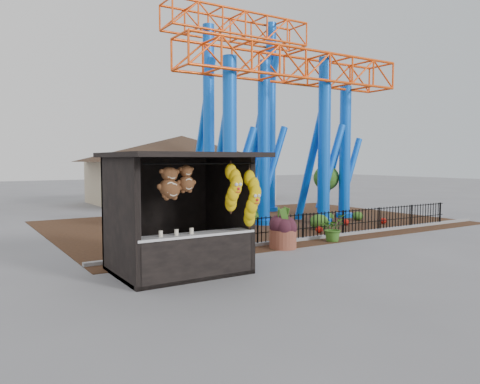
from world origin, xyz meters
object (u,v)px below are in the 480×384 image
roller_coaster (271,86)px  terracotta_planter (283,239)px  potted_plant (333,228)px  prize_booth (182,215)px

roller_coaster → terracotta_planter: size_ratio=12.24×
terracotta_planter → potted_plant: size_ratio=0.91×
prize_booth → roller_coaster: roller_coaster is taller
prize_booth → terracotta_planter: (4.27, 1.33, -1.21)m
terracotta_planter → potted_plant: 2.32m
roller_coaster → terracotta_planter: bearing=-122.6°
prize_booth → roller_coaster: 11.97m
prize_booth → terracotta_planter: 4.64m
potted_plant → prize_booth: bearing=175.7°
roller_coaster → potted_plant: bearing=-104.4°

